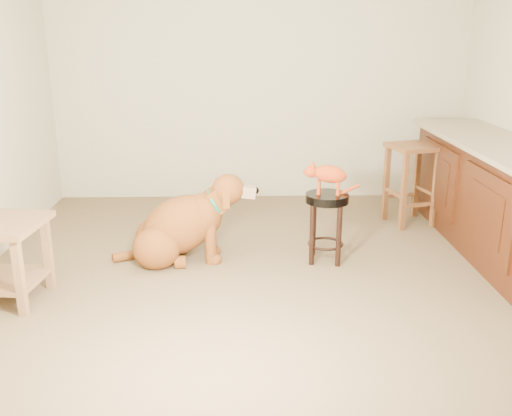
{
  "coord_description": "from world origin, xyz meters",
  "views": [
    {
      "loc": [
        -0.21,
        -4.29,
        1.82
      ],
      "look_at": [
        -0.09,
        0.09,
        0.45
      ],
      "focal_mm": 40.0,
      "sensor_mm": 36.0,
      "label": 1
    }
  ],
  "objects_px": {
    "wood_stool": "(411,183)",
    "golden_retriever": "(181,227)",
    "side_table": "(2,249)",
    "tabby_kitten": "(327,175)",
    "padded_stool": "(327,214)"
  },
  "relations": [
    {
      "from": "padded_stool",
      "to": "tabby_kitten",
      "type": "distance_m",
      "value": 0.32
    },
    {
      "from": "side_table",
      "to": "tabby_kitten",
      "type": "relative_size",
      "value": 1.33
    },
    {
      "from": "padded_stool",
      "to": "wood_stool",
      "type": "xyz_separation_m",
      "value": [
        0.95,
        0.94,
        0.0
      ]
    },
    {
      "from": "padded_stool",
      "to": "tabby_kitten",
      "type": "xyz_separation_m",
      "value": [
        -0.01,
        0.0,
        0.32
      ]
    },
    {
      "from": "wood_stool",
      "to": "golden_retriever",
      "type": "height_order",
      "value": "wood_stool"
    },
    {
      "from": "wood_stool",
      "to": "side_table",
      "type": "height_order",
      "value": "wood_stool"
    },
    {
      "from": "golden_retriever",
      "to": "side_table",
      "type": "bearing_deg",
      "value": -153.23
    },
    {
      "from": "side_table",
      "to": "tabby_kitten",
      "type": "xyz_separation_m",
      "value": [
        2.32,
        0.66,
        0.34
      ]
    },
    {
      "from": "side_table",
      "to": "padded_stool",
      "type": "bearing_deg",
      "value": 15.77
    },
    {
      "from": "side_table",
      "to": "tabby_kitten",
      "type": "bearing_deg",
      "value": 15.9
    },
    {
      "from": "side_table",
      "to": "golden_retriever",
      "type": "bearing_deg",
      "value": 31.24
    },
    {
      "from": "side_table",
      "to": "wood_stool",
      "type": "bearing_deg",
      "value": 25.94
    },
    {
      "from": "golden_retriever",
      "to": "wood_stool",
      "type": "bearing_deg",
      "value": 18.38
    },
    {
      "from": "golden_retriever",
      "to": "padded_stool",
      "type": "bearing_deg",
      "value": -6.41
    },
    {
      "from": "golden_retriever",
      "to": "tabby_kitten",
      "type": "xyz_separation_m",
      "value": [
        1.17,
        -0.04,
        0.44
      ]
    }
  ]
}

